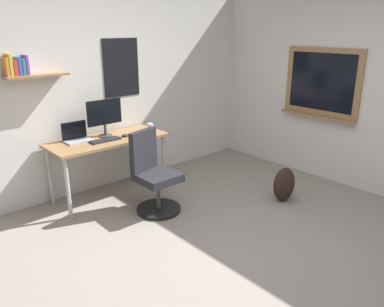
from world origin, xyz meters
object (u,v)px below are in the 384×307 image
at_px(laptop, 77,137).
at_px(keyboard, 105,140).
at_px(computer_mouse, 125,135).
at_px(backpack, 284,184).
at_px(office_chair, 154,177).
at_px(monitor_primary, 104,115).
at_px(desk, 108,144).
at_px(coffee_mug, 150,127).

xyz_separation_m(laptop, keyboard, (0.25, -0.22, -0.04)).
relative_size(computer_mouse, backpack, 0.24).
bearing_deg(office_chair, backpack, -32.69).
xyz_separation_m(laptop, backpack, (1.84, -1.72, -0.59)).
bearing_deg(laptop, monitor_primary, -7.58).
relative_size(desk, keyboard, 3.92).
bearing_deg(monitor_primary, coffee_mug, -12.13).
xyz_separation_m(desk, coffee_mug, (0.62, -0.03, 0.12)).
relative_size(laptop, keyboard, 0.84).
height_order(monitor_primary, computer_mouse, monitor_primary).
relative_size(desk, monitor_primary, 3.12).
relative_size(keyboard, coffee_mug, 4.02).
xyz_separation_m(desk, keyboard, (-0.07, -0.08, 0.09)).
relative_size(office_chair, keyboard, 2.57).
bearing_deg(laptop, keyboard, -41.54).
bearing_deg(desk, laptop, 155.65).
height_order(desk, backpack, desk).
bearing_deg(laptop, computer_mouse, -22.84).
bearing_deg(monitor_primary, keyboard, -121.63).
distance_m(laptop, computer_mouse, 0.58).
relative_size(office_chair, monitor_primary, 2.05).
xyz_separation_m(keyboard, backpack, (1.59, -1.49, -0.55)).
bearing_deg(desk, coffee_mug, -2.49).
bearing_deg(computer_mouse, laptop, 157.16).
height_order(monitor_primary, keyboard, monitor_primary).
height_order(office_chair, keyboard, office_chair).
bearing_deg(keyboard, monitor_primary, 58.37).
bearing_deg(backpack, coffee_mug, 119.96).
distance_m(desk, computer_mouse, 0.24).
bearing_deg(backpack, desk, 133.96).
xyz_separation_m(keyboard, coffee_mug, (0.70, 0.05, 0.04)).
relative_size(office_chair, backpack, 2.23).
bearing_deg(desk, keyboard, -133.21).
xyz_separation_m(monitor_primary, computer_mouse, (0.17, -0.18, -0.25)).
distance_m(coffee_mug, backpack, 1.87).
relative_size(desk, laptop, 4.68).
bearing_deg(desk, backpack, -46.04).
relative_size(laptop, monitor_primary, 0.67).
bearing_deg(laptop, desk, -24.35).
height_order(desk, keyboard, keyboard).
xyz_separation_m(laptop, monitor_primary, (0.36, -0.05, 0.22)).
xyz_separation_m(desk, computer_mouse, (0.21, -0.08, 0.09)).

